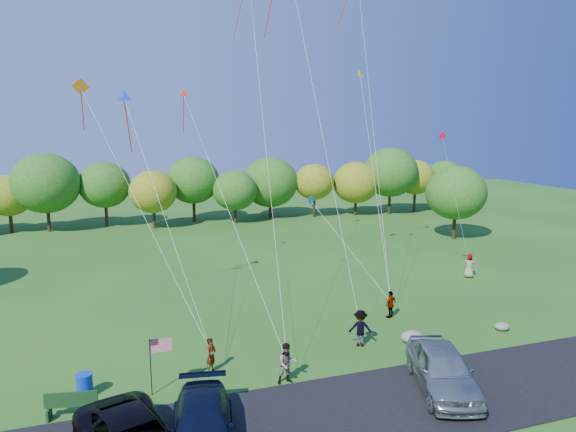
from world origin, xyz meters
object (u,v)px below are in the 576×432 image
minivan_navy (202,426)px  trash_barrel (85,385)px  flyer_d (391,304)px  park_bench (72,403)px  minivan_silver (442,369)px  flyer_e (469,266)px  flyer_a (211,355)px  flyer_c (360,328)px  flyer_b (287,363)px

minivan_navy → trash_barrel: (-4.18, 5.15, -0.34)m
flyer_d → park_bench: bearing=-7.8°
minivan_silver → flyer_e: minivan_silver is taller
flyer_a → flyer_c: flyer_c is taller
minivan_navy → park_bench: (-4.57, 3.59, -0.25)m
minivan_silver → park_bench: 15.34m
flyer_d → park_bench: flyer_d is taller
minivan_navy → flyer_d: 15.65m
minivan_navy → flyer_c: (9.20, 6.06, 0.12)m
minivan_navy → park_bench: minivan_navy is taller
flyer_a → park_bench: flyer_a is taller
minivan_navy → flyer_c: bearing=43.0°
minivan_silver → flyer_b: (-6.15, 2.76, -0.08)m
minivan_navy → flyer_c: flyer_c is taller
trash_barrel → flyer_d: bearing=13.2°
flyer_a → flyer_b: size_ratio=0.90×
minivan_navy → trash_barrel: 6.64m
flyer_c → flyer_e: flyer_c is taller
flyer_d → trash_barrel: 17.37m
minivan_silver → minivan_navy: bearing=-157.7°
minivan_silver → trash_barrel: (-14.68, 4.38, -0.50)m
minivan_silver → flyer_b: 6.75m
minivan_navy → flyer_c: 11.02m
flyer_b → minivan_silver: bearing=-24.3°
flyer_e → minivan_navy: bearing=71.7°
flyer_d → trash_barrel: flyer_d is taller
flyer_e → flyer_c: bearing=71.4°
minivan_silver → flyer_b: bearing=173.9°
flyer_b → minivan_navy: bearing=-141.1°
flyer_b → flyer_d: bearing=33.5°
flyer_c → park_bench: bearing=33.8°
minivan_silver → park_bench: size_ratio=2.75×
flyer_b → flyer_e: size_ratio=1.01×
flyer_b → flyer_c: bearing=27.4°
flyer_e → park_bench: flyer_e is taller
flyer_d → flyer_e: (9.81, 5.44, 0.10)m
minivan_navy → flyer_b: bearing=48.7°
flyer_d → park_bench: size_ratio=0.82×
flyer_a → flyer_d: bearing=-34.6°
flyer_b → flyer_e: (18.19, 11.03, -0.01)m
flyer_c → flyer_a: bearing=26.7°
flyer_b → park_bench: bearing=179.4°
flyer_a → trash_barrel: flyer_a is taller
flyer_a → trash_barrel: (-5.49, -0.48, -0.33)m
trash_barrel → minivan_silver: bearing=-16.6°
minivan_silver → flyer_e: 18.30m
flyer_c → park_bench: size_ratio=0.96×
minivan_silver → flyer_c: (-1.30, 5.29, -0.04)m
flyer_c → flyer_d: bearing=-115.5°
minivan_navy → flyer_b: flyer_b is taller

